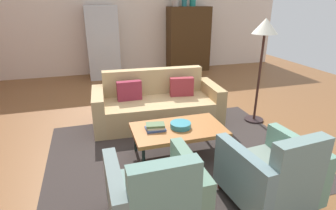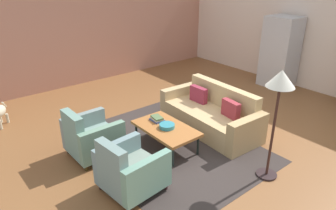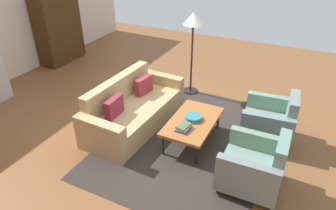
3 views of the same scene
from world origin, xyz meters
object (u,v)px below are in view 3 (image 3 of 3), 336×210
(fruit_bowl, at_px, (194,118))
(floor_lamp, at_px, (193,26))
(couch, at_px, (132,110))
(armchair_right, at_px, (272,123))
(coffee_table, at_px, (193,122))
(cabinet, at_px, (58,27))
(book_stack, at_px, (184,127))
(armchair_left, at_px, (256,167))

(fruit_bowl, bearing_deg, floor_lamp, 23.60)
(couch, bearing_deg, floor_lamp, 166.37)
(armchair_right, distance_m, floor_lamp, 2.40)
(coffee_table, distance_m, armchair_right, 1.31)
(coffee_table, xyz_separation_m, floor_lamp, (1.64, 0.70, 1.07))
(cabinet, height_order, floor_lamp, cabinet)
(book_stack, bearing_deg, couch, 75.09)
(armchair_left, relative_size, floor_lamp, 0.51)
(coffee_table, height_order, fruit_bowl, fruit_bowl)
(fruit_bowl, bearing_deg, armchair_right, -63.70)
(couch, bearing_deg, armchair_right, 107.17)
(coffee_table, xyz_separation_m, armchair_right, (0.61, -1.17, -0.03))
(coffee_table, distance_m, fruit_bowl, 0.08)
(armchair_right, relative_size, fruit_bowl, 3.24)
(book_stack, bearing_deg, coffee_table, -6.43)
(armchair_left, relative_size, book_stack, 3.39)
(couch, distance_m, coffee_table, 1.19)
(floor_lamp, bearing_deg, book_stack, -160.99)
(armchair_left, xyz_separation_m, book_stack, (0.30, 1.20, 0.11))
(couch, distance_m, armchair_left, 2.43)
(couch, distance_m, fruit_bowl, 1.20)
(fruit_bowl, relative_size, cabinet, 0.15)
(armchair_left, distance_m, fruit_bowl, 1.33)
(couch, xyz_separation_m, coffee_table, (-0.00, -1.19, 0.09))
(fruit_bowl, xyz_separation_m, cabinet, (1.78, 4.49, 0.45))
(fruit_bowl, relative_size, floor_lamp, 0.16)
(couch, bearing_deg, book_stack, 77.92)
(couch, distance_m, book_stack, 1.20)
(couch, height_order, cabinet, cabinet)
(coffee_table, distance_m, floor_lamp, 2.08)
(armchair_right, xyz_separation_m, book_stack, (-0.91, 1.20, 0.11))
(coffee_table, bearing_deg, armchair_left, -117.18)
(floor_lamp, bearing_deg, armchair_left, -140.13)
(armchair_right, bearing_deg, cabinet, 72.90)
(armchair_right, bearing_deg, fruit_bowl, 111.19)
(coffee_table, height_order, book_stack, book_stack)
(couch, height_order, armchair_left, armchair_left)
(fruit_bowl, height_order, floor_lamp, floor_lamp)
(couch, height_order, armchair_right, armchair_right)
(coffee_table, bearing_deg, fruit_bowl, 0.00)
(couch, height_order, coffee_table, couch)
(armchair_left, xyz_separation_m, cabinet, (2.41, 5.65, 0.56))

